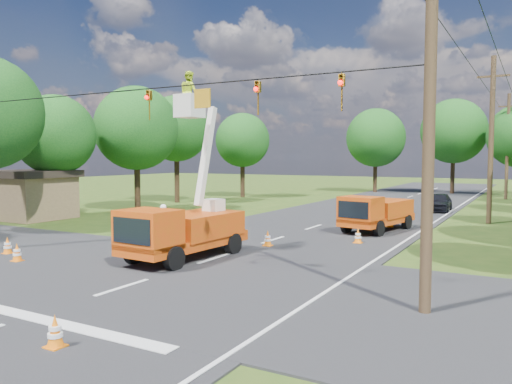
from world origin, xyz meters
The scene contains 26 objects.
ground centered at (0.00, 20.00, 0.00)m, with size 140.00×140.00×0.00m, color #2A4915.
road_main centered at (0.00, 20.00, 0.00)m, with size 12.00×100.00×0.06m, color black.
road_cross centered at (0.00, 2.00, 0.00)m, with size 56.00×10.00×0.07m, color black.
stop_bar centered at (0.00, -3.20, 0.00)m, with size 9.00×0.45×0.02m, color silver.
edge_line centered at (5.60, 20.00, 0.00)m, with size 0.12×90.00×0.02m, color silver.
bucket_truck centered at (-1.05, 4.40, 1.57)m, with size 2.56×5.80×7.33m.
second_truck centered at (3.45, 15.34, 1.04)m, with size 2.95×5.59×1.99m.
ground_worker centered at (-2.17, 4.55, 0.98)m, with size 0.72×0.47×1.96m, color #FF6315.
distant_car centered at (4.75, 27.55, 0.69)m, with size 1.63×4.05×1.38m, color black.
traffic_cone_1 centered at (2.20, -4.21, 0.36)m, with size 0.38×0.38×0.71m.
traffic_cone_2 centered at (0.48, 8.54, 0.36)m, with size 0.38×0.38×0.71m.
traffic_cone_3 centered at (3.79, 11.25, 0.36)m, with size 0.38×0.38×0.71m.
traffic_cone_4 centered at (-6.34, 0.93, 0.36)m, with size 0.38×0.38×0.71m.
traffic_cone_5 centered at (-8.04, 1.70, 0.36)m, with size 0.38×0.38×0.71m.
traffic_cone_7 centered at (3.76, 17.23, 0.36)m, with size 0.38×0.38×0.71m.
pole_right_near centered at (8.50, 2.00, 5.11)m, with size 1.80×0.30×10.00m.
pole_right_mid centered at (8.50, 22.00, 5.11)m, with size 1.80×0.30×10.00m.
pole_right_far centered at (8.50, 42.00, 5.11)m, with size 1.80×0.30×10.00m.
signal_span centered at (2.23, 1.99, 5.88)m, with size 18.00×0.29×1.07m.
shed centered at (-18.00, 10.00, 1.62)m, with size 5.50×4.50×3.15m.
tree_left_c centered at (-16.50, 11.00, 5.44)m, with size 5.20×5.20×8.06m.
tree_left_d centered at (-15.00, 17.00, 6.12)m, with size 6.20×6.20×9.24m.
tree_left_e centered at (-16.80, 24.00, 6.49)m, with size 5.80×5.80×9.41m.
tree_left_f centered at (-14.80, 32.00, 5.69)m, with size 5.40×5.40×8.40m.
tree_far_a centered at (-5.00, 45.00, 6.19)m, with size 6.60×6.60×9.50m.
tree_far_b centered at (3.00, 47.00, 6.81)m, with size 7.00×7.00×10.32m.
Camera 1 is at (10.84, -11.04, 4.00)m, focal length 35.00 mm.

